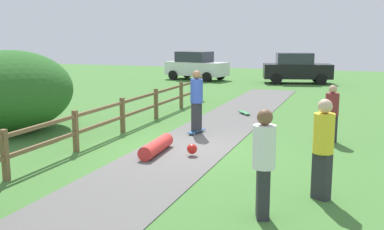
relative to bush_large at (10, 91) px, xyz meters
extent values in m
plane|color=#427533|center=(6.02, -0.28, -1.28)|extent=(60.00, 60.00, 0.00)
cube|color=#605E5B|center=(6.02, -0.28, -1.27)|extent=(2.40, 28.00, 0.02)
cube|color=brown|center=(3.42, -4.14, -0.73)|extent=(0.12, 0.12, 1.10)
cube|color=brown|center=(3.42, -1.56, -0.73)|extent=(0.12, 0.12, 1.10)
cube|color=brown|center=(3.42, 1.01, -0.73)|extent=(0.12, 0.12, 1.10)
cube|color=brown|center=(3.42, 3.58, -0.73)|extent=(0.12, 0.12, 1.10)
cube|color=brown|center=(3.42, 6.15, -0.73)|extent=(0.12, 0.12, 1.10)
cube|color=brown|center=(3.42, 8.72, -0.73)|extent=(0.12, 0.12, 1.10)
cube|color=brown|center=(3.42, -0.28, -0.78)|extent=(0.08, 18.00, 0.09)
cube|color=brown|center=(3.42, -0.28, -0.33)|extent=(0.08, 18.00, 0.09)
ellipsoid|color=#286023|center=(0.00, 0.00, 0.00)|extent=(3.65, 4.38, 2.57)
cube|color=#265999|center=(5.69, 1.57, -1.19)|extent=(0.35, 0.82, 0.02)
cylinder|color=silver|center=(5.67, 1.86, -1.23)|extent=(0.04, 0.06, 0.06)
cylinder|color=silver|center=(5.81, 1.83, -1.23)|extent=(0.04, 0.06, 0.06)
cylinder|color=silver|center=(5.56, 1.31, -1.23)|extent=(0.04, 0.06, 0.06)
cylinder|color=silver|center=(5.70, 1.28, -1.23)|extent=(0.04, 0.06, 0.06)
cube|color=#2D2D33|center=(5.69, 1.57, -0.74)|extent=(0.26, 0.35, 0.87)
cylinder|color=blue|center=(5.69, 1.57, 0.06)|extent=(0.45, 0.45, 0.73)
sphere|color=#9E704C|center=(5.69, 1.57, 0.55)|extent=(0.26, 0.26, 0.26)
cylinder|color=red|center=(5.51, -1.07, -1.08)|extent=(0.47, 1.69, 0.36)
sphere|color=red|center=(6.46, -1.01, -1.08)|extent=(0.26, 0.26, 0.26)
cube|color=#338C4C|center=(6.29, 5.45, -1.19)|extent=(0.63, 0.77, 0.02)
cylinder|color=silver|center=(6.07, 5.63, -1.23)|extent=(0.06, 0.07, 0.06)
cylinder|color=silver|center=(6.19, 5.72, -1.23)|extent=(0.06, 0.07, 0.06)
cylinder|color=silver|center=(6.39, 5.18, -1.23)|extent=(0.06, 0.07, 0.06)
cylinder|color=silver|center=(6.51, 5.26, -1.23)|extent=(0.06, 0.07, 0.06)
cube|color=#2D2D33|center=(9.74, -3.04, -0.84)|extent=(0.38, 0.34, 0.89)
cylinder|color=yellow|center=(9.74, -3.04, -0.03)|extent=(0.52, 0.52, 0.74)
sphere|color=beige|center=(9.74, -3.04, 0.47)|extent=(0.27, 0.27, 0.27)
cube|color=#2D2D33|center=(9.65, 1.83, -0.90)|extent=(0.36, 0.28, 0.77)
cylinder|color=maroon|center=(9.65, 1.83, -0.20)|extent=(0.47, 0.47, 0.64)
sphere|color=tan|center=(9.65, 1.83, 0.24)|extent=(0.23, 0.23, 0.23)
cube|color=#2D2D33|center=(8.88, -4.31, -0.85)|extent=(0.28, 0.36, 0.87)
cylinder|color=white|center=(8.88, -4.31, -0.06)|extent=(0.47, 0.47, 0.72)
sphere|color=brown|center=(8.88, -4.31, 0.44)|extent=(0.26, 0.26, 0.26)
cube|color=silver|center=(0.03, 17.95, -0.51)|extent=(4.48, 2.62, 0.90)
cube|color=#2D333D|center=(-0.16, 17.99, 0.29)|extent=(2.50, 2.02, 0.70)
cylinder|color=black|center=(1.55, 18.49, -0.96)|extent=(0.68, 0.38, 0.64)
cylinder|color=black|center=(1.14, 16.78, -0.96)|extent=(0.68, 0.38, 0.64)
cylinder|color=black|center=(-1.08, 19.11, -0.96)|extent=(0.68, 0.38, 0.64)
cylinder|color=black|center=(-1.48, 17.40, -0.96)|extent=(0.68, 0.38, 0.64)
cube|color=black|center=(6.76, 17.95, -0.51)|extent=(4.49, 2.70, 0.90)
cube|color=#2D333D|center=(6.56, 17.90, 0.29)|extent=(2.52, 2.06, 0.70)
cylinder|color=black|center=(7.84, 19.14, -0.96)|extent=(0.68, 0.39, 0.64)
cylinder|color=black|center=(8.28, 17.43, -0.96)|extent=(0.68, 0.39, 0.64)
cylinder|color=black|center=(5.23, 18.46, -0.96)|extent=(0.68, 0.39, 0.64)
cylinder|color=black|center=(5.67, 16.76, -0.96)|extent=(0.68, 0.39, 0.64)
camera|label=1|loc=(10.21, -11.54, 1.74)|focal=42.83mm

